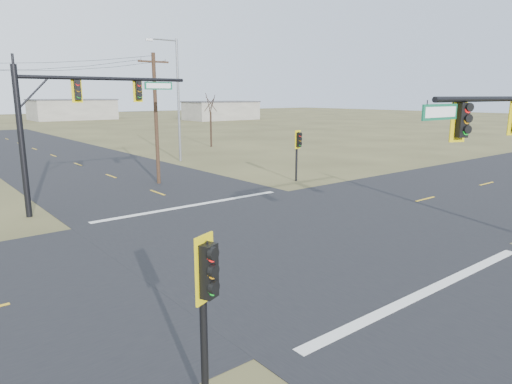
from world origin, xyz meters
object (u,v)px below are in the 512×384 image
(mast_arm_far, at_px, (76,108))
(streetlight_a, at_px, (176,94))
(bare_tree_c, at_px, (210,102))
(pedestal_signal_ne, at_px, (298,143))
(pedestal_signal_sw, at_px, (207,283))
(utility_pole_near, at_px, (156,117))

(mast_arm_far, relative_size, streetlight_a, 0.84)
(bare_tree_c, bearing_deg, mast_arm_far, -136.20)
(mast_arm_far, distance_m, pedestal_signal_ne, 15.53)
(pedestal_signal_sw, bearing_deg, utility_pole_near, 43.78)
(streetlight_a, relative_size, bare_tree_c, 1.65)
(utility_pole_near, bearing_deg, bare_tree_c, 47.83)
(pedestal_signal_ne, bearing_deg, bare_tree_c, 65.89)
(pedestal_signal_ne, distance_m, bare_tree_c, 24.99)
(mast_arm_far, relative_size, bare_tree_c, 1.39)
(mast_arm_far, xyz_separation_m, pedestal_signal_sw, (-3.68, -18.72, -2.79))
(pedestal_signal_sw, height_order, bare_tree_c, bare_tree_c)
(bare_tree_c, bearing_deg, utility_pole_near, -132.17)
(mast_arm_far, relative_size, utility_pole_near, 1.05)
(pedestal_signal_ne, distance_m, utility_pole_near, 10.35)
(mast_arm_far, height_order, pedestal_signal_sw, mast_arm_far)
(streetlight_a, xyz_separation_m, bare_tree_c, (9.52, 8.74, -0.99))
(streetlight_a, bearing_deg, utility_pole_near, -111.62)
(pedestal_signal_ne, bearing_deg, mast_arm_far, 168.40)
(mast_arm_far, distance_m, streetlight_a, 18.97)
(pedestal_signal_ne, bearing_deg, streetlight_a, 90.79)
(streetlight_a, height_order, bare_tree_c, streetlight_a)
(bare_tree_c, bearing_deg, pedestal_signal_sw, -123.19)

